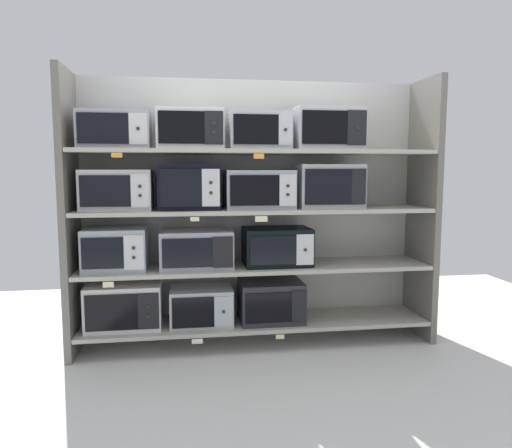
# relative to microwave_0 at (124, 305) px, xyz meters

# --- Properties ---
(ground) EXTENTS (6.67, 6.00, 0.02)m
(ground) POSITION_rel_microwave_0_xyz_m (1.00, -1.00, -0.36)
(ground) COLOR silver
(back_panel) EXTENTS (2.87, 0.04, 2.07)m
(back_panel) POSITION_rel_microwave_0_xyz_m (1.00, 0.28, 0.69)
(back_panel) COLOR #B2B2AD
(back_panel) RESTS_ON ground
(upright_left) EXTENTS (0.05, 0.50, 2.07)m
(upright_left) POSITION_rel_microwave_0_xyz_m (-0.36, 0.00, 0.69)
(upright_left) COLOR #68645B
(upright_left) RESTS_ON ground
(upright_right) EXTENTS (0.05, 0.50, 2.07)m
(upright_right) POSITION_rel_microwave_0_xyz_m (2.37, 0.00, 0.69)
(upright_right) COLOR #68645B
(upright_right) RESTS_ON ground
(shelf_0) EXTENTS (2.67, 0.50, 0.03)m
(shelf_0) POSITION_rel_microwave_0_xyz_m (1.00, 0.00, -0.18)
(shelf_0) COLOR #ADA899
(shelf_0) RESTS_ON ground
(microwave_0) EXTENTS (0.55, 0.37, 0.33)m
(microwave_0) POSITION_rel_microwave_0_xyz_m (0.00, 0.00, 0.00)
(microwave_0) COLOR silver
(microwave_0) RESTS_ON shelf_0
(microwave_1) EXTENTS (0.47, 0.37, 0.28)m
(microwave_1) POSITION_rel_microwave_0_xyz_m (0.57, -0.00, -0.03)
(microwave_1) COLOR #B1BAC0
(microwave_1) RESTS_ON shelf_0
(microwave_2) EXTENTS (0.49, 0.40, 0.31)m
(microwave_2) POSITION_rel_microwave_0_xyz_m (1.12, 0.00, -0.01)
(microwave_2) COLOR #28292E
(microwave_2) RESTS_ON shelf_0
(price_tag_0) EXTENTS (0.08, 0.00, 0.03)m
(price_tag_0) POSITION_rel_microwave_0_xyz_m (0.53, -0.25, -0.22)
(price_tag_0) COLOR white
(price_tag_1) EXTENTS (0.06, 0.00, 0.03)m
(price_tag_1) POSITION_rel_microwave_0_xyz_m (1.14, -0.25, -0.22)
(price_tag_1) COLOR beige
(shelf_1) EXTENTS (2.67, 0.50, 0.03)m
(shelf_1) POSITION_rel_microwave_0_xyz_m (1.00, 0.00, 0.26)
(shelf_1) COLOR #ADA899
(microwave_3) EXTENTS (0.45, 0.39, 0.31)m
(microwave_3) POSITION_rel_microwave_0_xyz_m (-0.05, 0.00, 0.43)
(microwave_3) COLOR #99A5AD
(microwave_3) RESTS_ON shelf_1
(microwave_4) EXTENTS (0.54, 0.40, 0.28)m
(microwave_4) POSITION_rel_microwave_0_xyz_m (0.54, 0.00, 0.42)
(microwave_4) COLOR #9D9BAD
(microwave_4) RESTS_ON shelf_1
(microwave_5) EXTENTS (0.51, 0.38, 0.29)m
(microwave_5) POSITION_rel_microwave_0_xyz_m (1.16, 0.00, 0.42)
(microwave_5) COLOR black
(microwave_5) RESTS_ON shelf_1
(price_tag_2) EXTENTS (0.07, 0.00, 0.04)m
(price_tag_2) POSITION_rel_microwave_0_xyz_m (-0.07, -0.25, 0.22)
(price_tag_2) COLOR beige
(shelf_2) EXTENTS (2.67, 0.50, 0.03)m
(shelf_2) POSITION_rel_microwave_0_xyz_m (1.00, 0.00, 0.70)
(shelf_2) COLOR #ADA899
(microwave_6) EXTENTS (0.50, 0.37, 0.29)m
(microwave_6) POSITION_rel_microwave_0_xyz_m (-0.02, 0.00, 0.87)
(microwave_6) COLOR #B9BBBC
(microwave_6) RESTS_ON shelf_2
(microwave_7) EXTENTS (0.45, 0.39, 0.33)m
(microwave_7) POSITION_rel_microwave_0_xyz_m (0.49, -0.00, 0.89)
(microwave_7) COLOR black
(microwave_7) RESTS_ON shelf_2
(microwave_8) EXTENTS (0.52, 0.39, 0.29)m
(microwave_8) POSITION_rel_microwave_0_xyz_m (1.02, 0.00, 0.86)
(microwave_8) COLOR #9CA3AC
(microwave_8) RESTS_ON shelf_2
(microwave_9) EXTENTS (0.50, 0.34, 0.33)m
(microwave_9) POSITION_rel_microwave_0_xyz_m (1.57, -0.00, 0.89)
(microwave_9) COLOR #B0BBB7
(microwave_9) RESTS_ON shelf_2
(price_tag_3) EXTENTS (0.06, 0.00, 0.03)m
(price_tag_3) POSITION_rel_microwave_0_xyz_m (0.53, -0.25, 0.67)
(price_tag_3) COLOR beige
(price_tag_4) EXTENTS (0.09, 0.00, 0.04)m
(price_tag_4) POSITION_rel_microwave_0_xyz_m (1.01, -0.25, 0.66)
(price_tag_4) COLOR beige
(shelf_3) EXTENTS (2.67, 0.50, 0.03)m
(shelf_3) POSITION_rel_microwave_0_xyz_m (1.00, 0.00, 1.15)
(shelf_3) COLOR #ADA899
(microwave_10) EXTENTS (0.50, 0.37, 0.27)m
(microwave_10) POSITION_rel_microwave_0_xyz_m (-0.03, 0.00, 1.29)
(microwave_10) COLOR #A19FAC
(microwave_10) RESTS_ON shelf_3
(microwave_11) EXTENTS (0.48, 0.39, 0.29)m
(microwave_11) POSITION_rel_microwave_0_xyz_m (0.51, 0.00, 1.31)
(microwave_11) COLOR silver
(microwave_11) RESTS_ON shelf_3
(microwave_12) EXTENTS (0.45, 0.38, 0.28)m
(microwave_12) POSITION_rel_microwave_0_xyz_m (1.02, 0.00, 1.30)
(microwave_12) COLOR #B7BDC1
(microwave_12) RESTS_ON shelf_3
(microwave_13) EXTENTS (0.52, 0.37, 0.32)m
(microwave_13) POSITION_rel_microwave_0_xyz_m (1.55, 0.00, 1.32)
(microwave_13) COLOR #BABEC0
(microwave_13) RESTS_ON shelf_3
(price_tag_5) EXTENTS (0.07, 0.00, 0.03)m
(price_tag_5) POSITION_rel_microwave_0_xyz_m (0.01, -0.25, 1.11)
(price_tag_5) COLOR orange
(price_tag_6) EXTENTS (0.07, 0.00, 0.04)m
(price_tag_6) POSITION_rel_microwave_0_xyz_m (0.98, -0.25, 1.11)
(price_tag_6) COLOR orange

